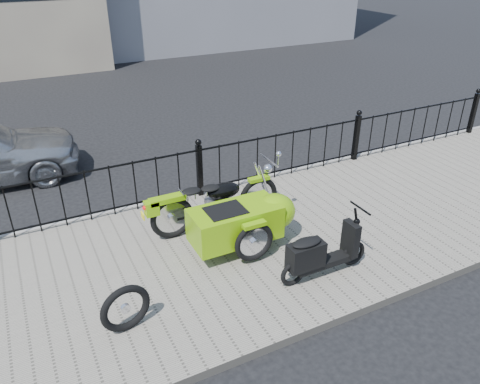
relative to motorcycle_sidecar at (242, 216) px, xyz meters
name	(u,v)px	position (x,y,z in m)	size (l,w,h in m)	color
ground	(232,235)	(0.04, 0.41, -0.59)	(120.00, 120.00, 0.00)	black
sidewalk	(246,248)	(0.04, -0.09, -0.53)	(30.00, 3.80, 0.12)	gray
curb	(198,194)	(0.04, 1.85, -0.53)	(30.00, 0.10, 0.12)	gray
iron_fence	(200,171)	(0.04, 1.71, -0.01)	(14.11, 0.11, 1.08)	black
motorcycle_sidecar	(242,216)	(0.00, 0.00, 0.00)	(2.28, 1.48, 0.98)	black
scooter	(320,254)	(0.56, -1.20, -0.11)	(1.38, 0.40, 0.93)	black
spare_tire	(126,308)	(-2.02, -1.00, -0.17)	(0.62, 0.62, 0.09)	black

